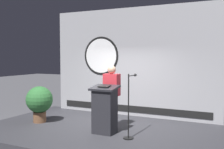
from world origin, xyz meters
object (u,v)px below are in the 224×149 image
microphone_stand (129,115)px  potted_plant (39,101)px  speaker_person (112,96)px  podium (105,110)px

microphone_stand → potted_plant: bearing=174.9°
speaker_person → microphone_stand: size_ratio=1.11×
microphone_stand → speaker_person: bearing=142.3°
podium → speaker_person: speaker_person is taller
podium → microphone_stand: bearing=-7.7°
podium → potted_plant: 2.20m
podium → speaker_person: size_ratio=0.72×
speaker_person → potted_plant: bearing=-171.7°
potted_plant → speaker_person: bearing=8.3°
podium → potted_plant: (-2.19, 0.17, 0.02)m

